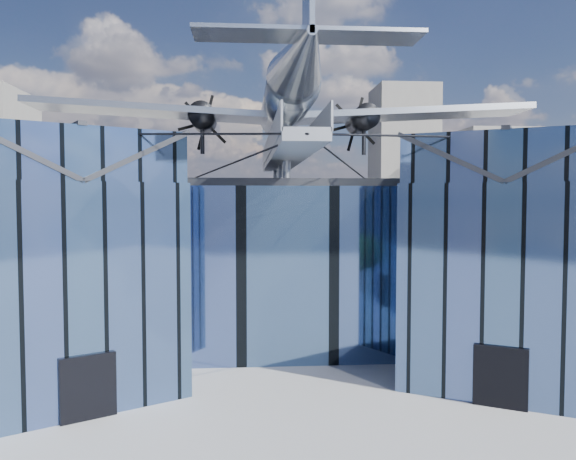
{
  "coord_description": "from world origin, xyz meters",
  "views": [
    {
      "loc": [
        -2.2,
        -26.99,
        8.72
      ],
      "look_at": [
        0.0,
        2.0,
        7.2
      ],
      "focal_mm": 35.0,
      "sensor_mm": 36.0,
      "label": 1
    }
  ],
  "objects": [
    {
      "name": "ground_plane",
      "position": [
        0.0,
        0.0,
        0.0
      ],
      "size": [
        120.0,
        120.0,
        0.0
      ],
      "primitive_type": "plane",
      "color": "gray"
    },
    {
      "name": "museum",
      "position": [
        0.0,
        5.82,
        5.54
      ],
      "size": [
        32.88,
        24.5,
        17.6
      ],
      "color": "#46608F",
      "rests_on": "ground"
    },
    {
      "name": "bg_towers",
      "position": [
        1.45,
        50.49,
        10.01
      ],
      "size": [
        77.0,
        24.5,
        26.0
      ],
      "color": "slate",
      "rests_on": "ground"
    }
  ]
}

